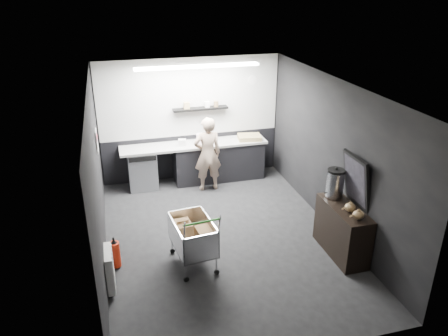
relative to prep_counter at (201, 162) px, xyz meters
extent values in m
plane|color=black|center=(-0.14, -2.42, -0.46)|extent=(5.50, 5.50, 0.00)
plane|color=silver|center=(-0.14, -2.42, 2.24)|extent=(5.50, 5.50, 0.00)
plane|color=black|center=(-0.14, 0.33, 0.89)|extent=(5.50, 0.00, 5.50)
plane|color=black|center=(-0.14, -5.17, 0.89)|extent=(5.50, 0.00, 5.50)
plane|color=black|center=(-2.14, -2.42, 0.89)|extent=(0.00, 5.50, 5.50)
plane|color=black|center=(1.86, -2.42, 0.89)|extent=(0.00, 5.50, 5.50)
cube|color=silver|center=(-0.14, 0.31, 1.39)|extent=(3.95, 0.02, 1.70)
cube|color=black|center=(-0.14, 0.31, 0.04)|extent=(3.95, 0.02, 1.00)
cube|color=black|center=(0.06, 0.20, 1.16)|extent=(1.20, 0.22, 0.04)
cylinder|color=white|center=(1.26, 0.30, 1.69)|extent=(0.20, 0.03, 0.20)
cube|color=silver|center=(-2.12, -1.12, 1.09)|extent=(0.02, 0.30, 0.40)
cube|color=red|center=(-2.11, -1.12, 1.16)|extent=(0.02, 0.22, 0.10)
cube|color=white|center=(-2.08, -3.32, -0.11)|extent=(0.10, 0.50, 0.60)
cube|color=white|center=(-0.14, -0.57, 2.21)|extent=(2.40, 0.20, 0.04)
cube|color=black|center=(0.41, 0.00, -0.03)|extent=(2.00, 0.56, 0.85)
cube|color=#A3A39F|center=(-0.14, 0.00, 0.42)|extent=(3.20, 0.60, 0.05)
cube|color=#9EA0A5|center=(-1.29, 0.00, -0.03)|extent=(0.60, 0.58, 0.85)
cube|color=black|center=(-1.29, -0.30, 0.32)|extent=(0.56, 0.02, 0.10)
imported|color=beige|center=(0.06, -0.45, 0.35)|extent=(0.60, 0.40, 1.61)
cube|color=silver|center=(-0.78, -3.03, -0.14)|extent=(0.66, 0.94, 0.02)
cube|color=silver|center=(-1.06, -3.03, 0.09)|extent=(0.11, 0.88, 0.47)
cube|color=silver|center=(-0.51, -3.03, 0.09)|extent=(0.11, 0.88, 0.47)
cube|color=silver|center=(-0.78, -3.46, 0.09)|extent=(0.57, 0.08, 0.47)
cube|color=silver|center=(-0.78, -2.60, 0.09)|extent=(0.57, 0.08, 0.47)
cylinder|color=silver|center=(-1.03, -3.43, -0.28)|extent=(0.02, 0.02, 0.31)
cylinder|color=silver|center=(-0.54, -3.43, -0.28)|extent=(0.02, 0.02, 0.31)
cylinder|color=silver|center=(-1.03, -2.63, -0.28)|extent=(0.02, 0.02, 0.31)
cylinder|color=silver|center=(-0.54, -2.63, -0.28)|extent=(0.02, 0.02, 0.31)
cylinder|color=green|center=(-0.78, -3.52, 0.58)|extent=(0.57, 0.09, 0.03)
cube|color=brown|center=(-0.91, -2.92, 0.07)|extent=(0.28, 0.34, 0.39)
cube|color=brown|center=(-0.64, -3.15, 0.05)|extent=(0.26, 0.31, 0.35)
cylinder|color=black|center=(-1.03, -3.43, -0.42)|extent=(0.09, 0.04, 0.08)
cylinder|color=black|center=(-1.03, -2.63, -0.42)|extent=(0.09, 0.04, 0.08)
cylinder|color=black|center=(-0.54, -3.43, -0.42)|extent=(0.09, 0.04, 0.08)
cylinder|color=black|center=(-0.54, -2.63, -0.42)|extent=(0.09, 0.04, 0.08)
cube|color=black|center=(1.63, -3.37, -0.03)|extent=(0.43, 1.15, 0.86)
cylinder|color=silver|center=(1.63, -2.99, 0.64)|extent=(0.29, 0.29, 0.44)
cylinder|color=black|center=(1.63, -2.99, 0.88)|extent=(0.29, 0.29, 0.04)
sphere|color=black|center=(1.63, -2.99, 0.92)|extent=(0.05, 0.05, 0.05)
ellipsoid|color=brown|center=(1.63, -3.52, 0.48)|extent=(0.17, 0.17, 0.14)
ellipsoid|color=brown|center=(1.63, -3.75, 0.48)|extent=(0.17, 0.17, 0.14)
cube|color=black|center=(1.80, -3.32, 0.83)|extent=(0.20, 0.67, 0.86)
cube|color=black|center=(1.78, -3.32, 0.83)|extent=(0.14, 0.57, 0.74)
cylinder|color=red|center=(-1.99, -2.81, -0.22)|extent=(0.16, 0.16, 0.42)
cone|color=black|center=(-1.99, -2.81, 0.02)|extent=(0.11, 0.11, 0.06)
cylinder|color=black|center=(-1.99, -2.81, 0.06)|extent=(0.03, 0.03, 0.06)
cube|color=#9C8553|center=(1.11, -0.05, 0.49)|extent=(0.55, 0.45, 0.10)
cylinder|color=beige|center=(0.02, 0.00, 0.55)|extent=(0.21, 0.21, 0.21)
cube|color=white|center=(-0.41, -0.05, 0.51)|extent=(0.18, 0.16, 0.14)
camera|label=1|loc=(-1.82, -8.77, 3.77)|focal=35.00mm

